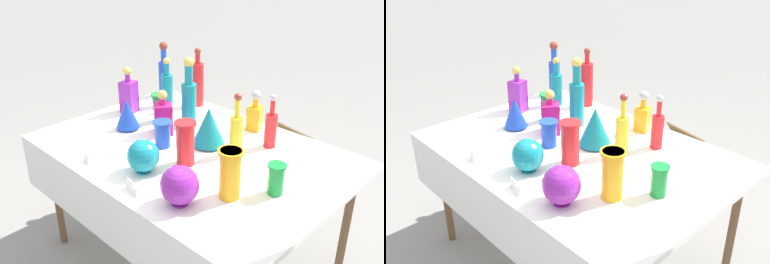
% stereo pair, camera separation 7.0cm
% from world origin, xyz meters
% --- Properties ---
extents(ground_plane, '(40.00, 40.00, 0.00)m').
position_xyz_m(ground_plane, '(0.00, 0.00, 0.00)').
color(ground_plane, gray).
extents(display_table, '(1.61, 1.12, 0.76)m').
position_xyz_m(display_table, '(0.00, -0.04, 0.70)').
color(display_table, white).
rests_on(display_table, ground).
extents(tall_bottle_0, '(0.08, 0.08, 0.39)m').
position_xyz_m(tall_bottle_0, '(-0.42, 0.48, 0.92)').
color(tall_bottle_0, red).
rests_on(tall_bottle_0, display_table).
extents(tall_bottle_1, '(0.09, 0.09, 0.41)m').
position_xyz_m(tall_bottle_1, '(-0.23, 0.21, 0.93)').
color(tall_bottle_1, teal).
rests_on(tall_bottle_1, display_table).
extents(tall_bottle_2, '(0.07, 0.07, 0.33)m').
position_xyz_m(tall_bottle_2, '(0.19, 0.13, 0.88)').
color(tall_bottle_2, yellow).
rests_on(tall_bottle_2, display_table).
extents(tall_bottle_3, '(0.07, 0.07, 0.30)m').
position_xyz_m(tall_bottle_3, '(0.27, 0.32, 0.87)').
color(tall_bottle_3, red).
rests_on(tall_bottle_3, display_table).
extents(tall_bottle_4, '(0.08, 0.08, 0.38)m').
position_xyz_m(tall_bottle_4, '(-0.72, 0.46, 0.92)').
color(tall_bottle_4, blue).
rests_on(tall_bottle_4, display_table).
extents(tall_bottle_5, '(0.08, 0.08, 0.32)m').
position_xyz_m(tall_bottle_5, '(-0.57, 0.34, 0.89)').
color(tall_bottle_5, teal).
rests_on(tall_bottle_5, display_table).
extents(square_decanter_0, '(0.10, 0.10, 0.24)m').
position_xyz_m(square_decanter_0, '(0.09, 0.43, 0.86)').
color(square_decanter_0, orange).
rests_on(square_decanter_0, display_table).
extents(square_decanter_1, '(0.14, 0.14, 0.26)m').
position_xyz_m(square_decanter_1, '(-0.26, 0.03, 0.86)').
color(square_decanter_1, '#C61972').
rests_on(square_decanter_1, display_table).
extents(square_decanter_2, '(0.11, 0.11, 0.30)m').
position_xyz_m(square_decanter_2, '(-0.65, 0.09, 0.88)').
color(square_decanter_2, purple).
rests_on(square_decanter_2, display_table).
extents(slender_vase_0, '(0.11, 0.11, 0.23)m').
position_xyz_m(slender_vase_0, '(0.43, -0.21, 0.88)').
color(slender_vase_0, orange).
rests_on(slender_vase_0, display_table).
extents(slender_vase_1, '(0.08, 0.08, 0.15)m').
position_xyz_m(slender_vase_1, '(0.56, -0.04, 0.84)').
color(slender_vase_1, '#198C38').
rests_on(slender_vase_1, display_table).
extents(slender_vase_2, '(0.10, 0.10, 0.15)m').
position_xyz_m(slender_vase_2, '(-0.13, -0.09, 0.84)').
color(slender_vase_2, blue).
rests_on(slender_vase_2, display_table).
extents(slender_vase_3, '(0.11, 0.11, 0.23)m').
position_xyz_m(slender_vase_3, '(0.09, -0.13, 0.88)').
color(slender_vase_3, red).
rests_on(slender_vase_3, display_table).
extents(slender_vase_4, '(0.09, 0.09, 0.17)m').
position_xyz_m(slender_vase_4, '(-0.40, 0.12, 0.85)').
color(slender_vase_4, '#198C38').
rests_on(slender_vase_4, display_table).
extents(fluted_vase_0, '(0.18, 0.18, 0.22)m').
position_xyz_m(fluted_vase_0, '(0.03, 0.09, 0.87)').
color(fluted_vase_0, teal).
rests_on(fluted_vase_0, display_table).
extents(fluted_vase_1, '(0.14, 0.14, 0.18)m').
position_xyz_m(fluted_vase_1, '(-0.45, -0.08, 0.85)').
color(fluted_vase_1, blue).
rests_on(fluted_vase_1, display_table).
extents(round_bowl_0, '(0.17, 0.17, 0.18)m').
position_xyz_m(round_bowl_0, '(0.32, -0.39, 0.85)').
color(round_bowl_0, purple).
rests_on(round_bowl_0, display_table).
extents(round_bowl_1, '(0.16, 0.16, 0.17)m').
position_xyz_m(round_bowl_1, '(0.00, -0.33, 0.85)').
color(round_bowl_1, teal).
rests_on(round_bowl_1, display_table).
extents(price_tag_left, '(0.07, 0.03, 0.04)m').
position_xyz_m(price_tag_left, '(-0.27, -0.47, 0.78)').
color(price_tag_left, white).
rests_on(price_tag_left, display_table).
extents(price_tag_center, '(0.06, 0.03, 0.05)m').
position_xyz_m(price_tag_center, '(0.08, -0.48, 0.78)').
color(price_tag_center, white).
rests_on(price_tag_center, display_table).
extents(price_tag_right, '(0.05, 0.02, 0.04)m').
position_xyz_m(price_tag_right, '(0.13, -0.49, 0.78)').
color(price_tag_right, white).
rests_on(price_tag_right, display_table).
extents(cardboard_box_behind_left, '(0.50, 0.41, 0.40)m').
position_xyz_m(cardboard_box_behind_left, '(-0.15, 1.22, 0.16)').
color(cardboard_box_behind_left, tan).
rests_on(cardboard_box_behind_left, ground).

